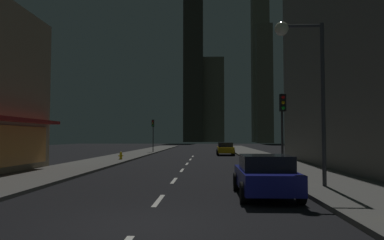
# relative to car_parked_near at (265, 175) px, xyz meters

# --- Properties ---
(ground_plane) EXTENTS (78.00, 136.00, 0.10)m
(ground_plane) POSITION_rel_car_parked_near_xyz_m (-3.60, 27.84, -0.79)
(ground_plane) COLOR black
(sidewalk_right) EXTENTS (4.00, 76.00, 0.15)m
(sidewalk_right) POSITION_rel_car_parked_near_xyz_m (3.40, 27.84, -0.67)
(sidewalk_right) COLOR #605E59
(sidewalk_right) RESTS_ON ground
(sidewalk_left) EXTENTS (4.00, 76.00, 0.15)m
(sidewalk_left) POSITION_rel_car_parked_near_xyz_m (-10.60, 27.84, -0.67)
(sidewalk_left) COLOR #605E59
(sidewalk_left) RESTS_ON ground
(lane_marking_center) EXTENTS (0.16, 33.40, 0.01)m
(lane_marking_center) POSITION_rel_car_parked_near_xyz_m (-3.60, 9.44, -0.73)
(lane_marking_center) COLOR silver
(lane_marking_center) RESTS_ON ground
(skyscraper_distant_tall) EXTENTS (8.05, 8.68, 72.56)m
(skyscraper_distant_tall) POSITION_rel_car_parked_near_xyz_m (-7.93, 132.36, 35.54)
(skyscraper_distant_tall) COLOR #2E2B22
(skyscraper_distant_tall) RESTS_ON ground
(skyscraper_distant_mid) EXTENTS (8.80, 5.99, 35.30)m
(skyscraper_distant_mid) POSITION_rel_car_parked_near_xyz_m (0.39, 134.34, 16.91)
(skyscraper_distant_mid) COLOR #5C5845
(skyscraper_distant_mid) RESTS_ON ground
(skyscraper_distant_short) EXTENTS (5.38, 5.01, 40.21)m
(skyscraper_distant_short) POSITION_rel_car_parked_near_xyz_m (17.08, 106.33, 19.36)
(skyscraper_distant_short) COLOR brown
(skyscraper_distant_short) RESTS_ON ground
(skyscraper_distant_slender) EXTENTS (6.61, 6.48, 75.96)m
(skyscraper_distant_slender) POSITION_rel_car_parked_near_xyz_m (19.08, 127.59, 37.24)
(skyscraper_distant_slender) COLOR #635E4A
(skyscraper_distant_slender) RESTS_ON ground
(car_parked_near) EXTENTS (1.98, 4.24, 1.45)m
(car_parked_near) POSITION_rel_car_parked_near_xyz_m (0.00, 0.00, 0.00)
(car_parked_near) COLOR navy
(car_parked_near) RESTS_ON ground
(car_parked_far) EXTENTS (1.98, 4.24, 1.45)m
(car_parked_far) POSITION_rel_car_parked_near_xyz_m (0.00, 27.87, 0.00)
(car_parked_far) COLOR gold
(car_parked_far) RESTS_ON ground
(fire_hydrant_far_left) EXTENTS (0.42, 0.30, 0.65)m
(fire_hydrant_far_left) POSITION_rel_car_parked_near_xyz_m (-9.50, 17.60, -0.29)
(fire_hydrant_far_left) COLOR gold
(fire_hydrant_far_left) RESTS_ON sidewalk_left
(traffic_light_near_right) EXTENTS (0.32, 0.48, 4.20)m
(traffic_light_near_right) POSITION_rel_car_parked_near_xyz_m (1.90, 5.98, 2.45)
(traffic_light_near_right) COLOR #2D2D2D
(traffic_light_near_right) RESTS_ON sidewalk_right
(traffic_light_far_left) EXTENTS (0.32, 0.48, 4.20)m
(traffic_light_far_left) POSITION_rel_car_parked_near_xyz_m (-9.10, 32.73, 2.45)
(traffic_light_far_left) COLOR #2D2D2D
(traffic_light_far_left) RESTS_ON sidewalk_left
(street_lamp_right) EXTENTS (1.96, 0.56, 6.58)m
(street_lamp_right) POSITION_rel_car_parked_near_xyz_m (1.78, 1.70, 4.33)
(street_lamp_right) COLOR #38383D
(street_lamp_right) RESTS_ON sidewalk_right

